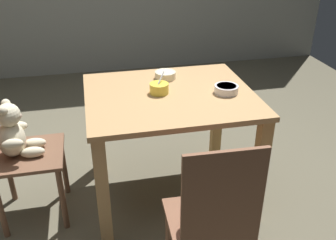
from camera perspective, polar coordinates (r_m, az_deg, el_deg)
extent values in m
cube|color=#5D5845|center=(2.73, 0.23, -11.02)|extent=(5.20, 5.20, 0.04)
cube|color=#AD8252|center=(2.33, 0.27, 3.70)|extent=(1.03, 0.87, 0.03)
cube|color=tan|center=(2.15, -9.79, -10.97)|extent=(0.07, 0.07, 0.73)
cube|color=#B2834A|center=(2.34, 13.63, -7.74)|extent=(0.07, 0.07, 0.73)
cube|color=tan|center=(2.80, -10.82, -1.10)|extent=(0.07, 0.07, 0.73)
cube|color=#B1874B|center=(2.95, 7.41, 0.78)|extent=(0.07, 0.07, 0.73)
cube|color=brown|center=(2.43, -20.36, -4.90)|extent=(0.41, 0.41, 0.02)
cylinder|color=brown|center=(2.40, -15.62, -11.41)|extent=(0.04, 0.04, 0.44)
cylinder|color=brown|center=(2.68, -15.43, -6.70)|extent=(0.04, 0.04, 0.44)
cylinder|color=brown|center=(2.46, -24.01, -11.98)|extent=(0.04, 0.04, 0.44)
cylinder|color=brown|center=(2.73, -22.87, -7.32)|extent=(0.04, 0.04, 0.44)
ellipsoid|color=beige|center=(2.39, -22.53, -2.68)|extent=(0.16, 0.18, 0.21)
ellipsoid|color=beige|center=(2.38, -21.29, -2.78)|extent=(0.06, 0.10, 0.13)
sphere|color=beige|center=(2.31, -22.99, 0.70)|extent=(0.14, 0.14, 0.14)
ellipsoid|color=beige|center=(2.31, -21.78, 0.60)|extent=(0.05, 0.05, 0.04)
sphere|color=beige|center=(2.25, -23.64, 1.29)|extent=(0.05, 0.05, 0.05)
sphere|color=beige|center=(2.34, -23.30, 2.32)|extent=(0.05, 0.05, 0.05)
ellipsoid|color=beige|center=(2.28, -22.43, -3.36)|extent=(0.12, 0.06, 0.06)
ellipsoid|color=beige|center=(2.46, -21.80, -0.88)|extent=(0.12, 0.06, 0.06)
ellipsoid|color=beige|center=(2.36, -19.73, -4.59)|extent=(0.14, 0.06, 0.06)
ellipsoid|color=beige|center=(2.45, -19.52, -3.33)|extent=(0.14, 0.06, 0.06)
cube|color=brown|center=(1.84, 5.94, -15.00)|extent=(0.38, 0.39, 0.02)
cube|color=brown|center=(1.54, 8.26, -12.37)|extent=(0.34, 0.03, 0.49)
cylinder|color=brown|center=(2.14, 8.55, -16.08)|extent=(0.04, 0.04, 0.44)
cylinder|color=brown|center=(2.08, 0.12, -17.33)|extent=(0.04, 0.04, 0.44)
ellipsoid|color=#AA2638|center=(1.72, 6.74, -13.74)|extent=(0.18, 0.15, 0.20)
ellipsoid|color=beige|center=(1.76, 6.26, -12.97)|extent=(0.10, 0.06, 0.12)
sphere|color=#AA2638|center=(1.63, 6.94, -9.48)|extent=(0.14, 0.14, 0.14)
ellipsoid|color=beige|center=(1.67, 6.41, -8.74)|extent=(0.06, 0.05, 0.04)
sphere|color=#AA2638|center=(1.60, 8.87, -7.93)|extent=(0.05, 0.05, 0.05)
sphere|color=#AA2638|center=(1.58, 5.40, -8.38)|extent=(0.05, 0.05, 0.05)
ellipsoid|color=#AA2638|center=(1.75, 9.73, -12.17)|extent=(0.06, 0.11, 0.06)
ellipsoid|color=#AA2638|center=(1.70, 3.31, -13.10)|extent=(0.06, 0.11, 0.06)
ellipsoid|color=#AA2638|center=(1.85, 7.13, -13.03)|extent=(0.07, 0.13, 0.06)
ellipsoid|color=#AA2638|center=(1.83, 4.18, -13.46)|extent=(0.07, 0.13, 0.06)
cylinder|color=beige|center=(2.54, -0.41, 6.80)|extent=(0.14, 0.14, 0.05)
cylinder|color=beige|center=(2.54, -0.41, 6.41)|extent=(0.08, 0.08, 0.01)
cylinder|color=beige|center=(2.53, -0.41, 7.23)|extent=(0.11, 0.11, 0.01)
cylinder|color=silver|center=(2.34, 8.79, 4.62)|extent=(0.15, 0.15, 0.05)
cylinder|color=silver|center=(2.35, 8.75, 4.19)|extent=(0.08, 0.08, 0.01)
cylinder|color=beige|center=(2.34, 8.82, 5.06)|extent=(0.12, 0.12, 0.01)
cylinder|color=yellow|center=(2.31, -1.34, 4.79)|extent=(0.12, 0.12, 0.06)
cylinder|color=yellow|center=(2.32, -1.33, 4.19)|extent=(0.06, 0.06, 0.01)
cylinder|color=beige|center=(2.30, -1.35, 5.42)|extent=(0.10, 0.10, 0.01)
cylinder|color=#BCBCC1|center=(2.31, -1.06, 6.40)|extent=(0.06, 0.07, 0.06)
ellipsoid|color=#BCBCC1|center=(2.29, -1.45, 5.23)|extent=(0.04, 0.04, 0.01)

